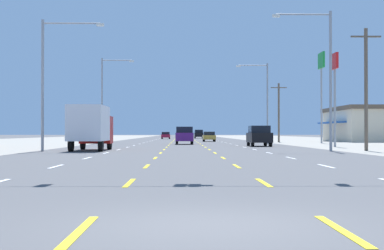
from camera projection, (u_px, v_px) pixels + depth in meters
name	position (u px, v px, depth m)	size (l,w,h in m)	color
ground_plane	(185.00, 143.00, 74.36)	(572.00, 572.00, 0.00)	#4C4C4F
lot_apron_right	(380.00, 143.00, 74.79)	(28.00, 440.00, 0.01)	gray
lane_markings	(184.00, 139.00, 112.85)	(10.64, 227.60, 0.01)	white
signal_span_wire	(195.00, 6.00, 18.34)	(25.31, 0.53, 8.79)	brown
box_truck_far_left_nearest	(91.00, 125.00, 42.91)	(2.40, 7.20, 3.23)	red
suv_far_right_near	(259.00, 136.00, 56.72)	(1.98, 4.90, 1.98)	black
suv_center_turn_mid	(184.00, 135.00, 66.37)	(1.98, 4.90, 1.98)	#4C196B
sedan_inner_right_midfar	(209.00, 136.00, 87.33)	(1.80, 4.50, 1.46)	#B28C33
sedan_inner_left_far	(166.00, 135.00, 122.26)	(1.80, 4.50, 1.46)	maroon
suv_inner_right_farther	(199.00, 134.00, 134.68)	(1.98, 4.90, 1.98)	black
storefront_right_row_2	(372.00, 124.00, 86.95)	(12.37, 16.82, 5.09)	beige
pole_sign_right_row_1	(335.00, 78.00, 54.43)	(0.24, 1.83, 8.66)	gray
pole_sign_right_row_2	(321.00, 72.00, 72.85)	(0.24, 2.74, 11.22)	gray
streetlight_left_row_0	(49.00, 74.00, 41.31)	(4.38, 0.26, 9.26)	gray
streetlight_right_row_0	(325.00, 70.00, 41.66)	(4.22, 0.26, 9.94)	gray
streetlight_left_row_1	(105.00, 95.00, 72.06)	(3.99, 0.26, 10.43)	gray
streetlight_right_row_1	(264.00, 97.00, 72.40)	(3.94, 0.26, 9.84)	gray
utility_pole_right_row_0	(366.00, 87.00, 42.57)	(2.20, 0.26, 8.87)	brown
utility_pole_right_row_1	(279.00, 111.00, 80.76)	(2.20, 0.26, 8.10)	brown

